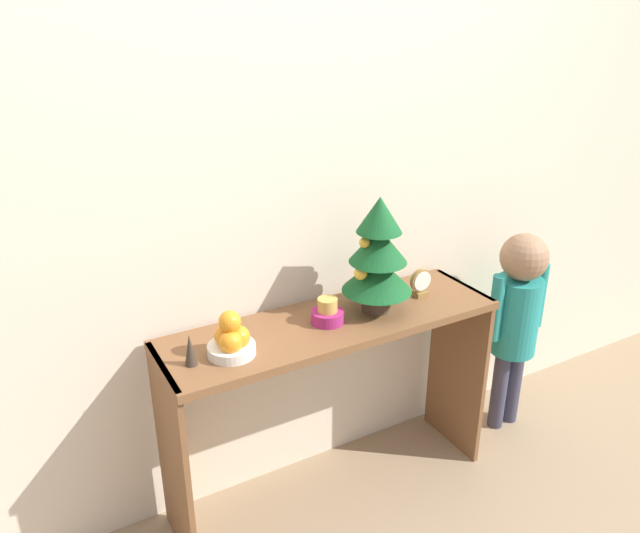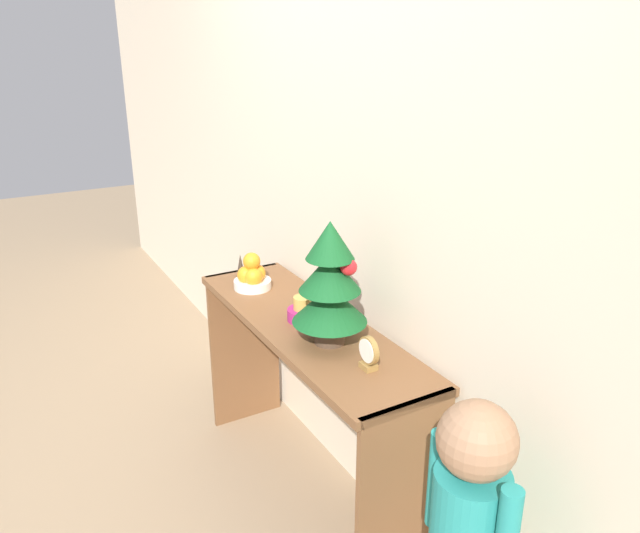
# 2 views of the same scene
# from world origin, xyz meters

# --- Properties ---
(ground_plane) EXTENTS (12.00, 12.00, 0.00)m
(ground_plane) POSITION_xyz_m (0.00, 0.00, 0.00)
(ground_plane) COLOR #997F60
(back_wall) EXTENTS (7.00, 0.05, 2.50)m
(back_wall) POSITION_xyz_m (0.00, 0.42, 1.25)
(back_wall) COLOR beige
(back_wall) RESTS_ON ground_plane
(console_table) EXTENTS (1.27, 0.37, 0.77)m
(console_table) POSITION_xyz_m (0.00, 0.19, 0.60)
(console_table) COLOR brown
(console_table) RESTS_ON ground_plane
(mini_tree) EXTENTS (0.26, 0.26, 0.44)m
(mini_tree) POSITION_xyz_m (0.18, 0.18, 0.99)
(mini_tree) COLOR #4C3828
(mini_tree) RESTS_ON console_table
(fruit_bowl) EXTENTS (0.16, 0.16, 0.16)m
(fruit_bowl) POSITION_xyz_m (-0.40, 0.14, 0.83)
(fruit_bowl) COLOR silver
(fruit_bowl) RESTS_ON console_table
(singing_bowl) EXTENTS (0.12, 0.12, 0.09)m
(singing_bowl) POSITION_xyz_m (-0.02, 0.18, 0.81)
(singing_bowl) COLOR #9E2366
(singing_bowl) RESTS_ON console_table
(desk_clock) EXTENTS (0.09, 0.04, 0.11)m
(desk_clock) POSITION_xyz_m (0.40, 0.19, 0.83)
(desk_clock) COLOR olive
(desk_clock) RESTS_ON console_table
(figurine) EXTENTS (0.04, 0.04, 0.11)m
(figurine) POSITION_xyz_m (-0.54, 0.15, 0.83)
(figurine) COLOR #382D23
(figurine) RESTS_ON console_table
(child_figure) EXTENTS (0.31, 0.20, 0.94)m
(child_figure) POSITION_xyz_m (0.92, 0.16, 0.60)
(child_figure) COLOR #38384C
(child_figure) RESTS_ON ground_plane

